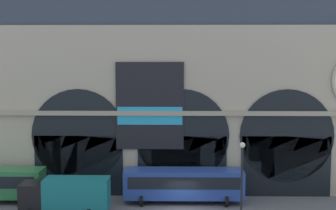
{
  "coord_description": "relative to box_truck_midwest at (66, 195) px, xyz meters",
  "views": [
    {
      "loc": [
        -0.64,
        -39.52,
        13.38
      ],
      "look_at": [
        -1.36,
        5.0,
        8.86
      ],
      "focal_mm": 50.13,
      "sensor_mm": 36.0,
      "label": 1
    }
  ],
  "objects": [
    {
      "name": "bus_center",
      "position": [
        10.1,
        3.34,
        0.08
      ],
      "size": [
        11.0,
        3.25,
        3.1
      ],
      "color": "#28479E",
      "rests_on": "ground"
    },
    {
      "name": "station_building",
      "position": [
        10.01,
        7.91,
        8.39
      ],
      "size": [
        42.06,
        5.13,
        20.84
      ],
      "color": "#B2A891",
      "rests_on": "ground"
    },
    {
      "name": "box_truck_midwest",
      "position": [
        0.0,
        0.0,
        0.0
      ],
      "size": [
        7.5,
        2.91,
        3.12
      ],
      "color": "black",
      "rests_on": "ground"
    },
    {
      "name": "street_lamp_quayside",
      "position": [
        14.48,
        -3.39,
        2.71
      ],
      "size": [
        0.44,
        0.44,
        6.9
      ],
      "color": "black",
      "rests_on": "ground"
    }
  ]
}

